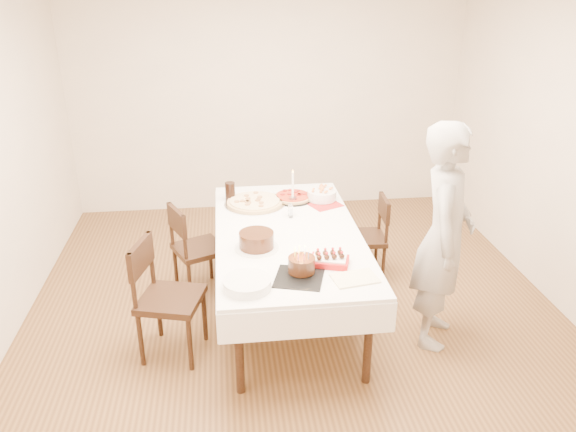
{
  "coord_description": "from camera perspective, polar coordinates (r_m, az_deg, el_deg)",
  "views": [
    {
      "loc": [
        -0.54,
        -3.92,
        2.66
      ],
      "look_at": [
        -0.06,
        0.09,
        0.89
      ],
      "focal_mm": 35.0,
      "sensor_mm": 36.0,
      "label": 1
    }
  ],
  "objects": [
    {
      "name": "china_plate",
      "position": [
        3.81,
        -4.06,
        -6.36
      ],
      "size": [
        0.31,
        0.31,
        0.01
      ],
      "primitive_type": "cylinder",
      "rotation": [
        0.0,
        0.0,
        -0.25
      ],
      "color": "white",
      "rests_on": "dining_table"
    },
    {
      "name": "pizza_pepperoni",
      "position": [
        5.1,
        0.49,
        1.94
      ],
      "size": [
        0.44,
        0.44,
        0.04
      ],
      "primitive_type": "cylinder",
      "rotation": [
        0.0,
        0.0,
        0.22
      ],
      "color": "red",
      "rests_on": "dining_table"
    },
    {
      "name": "strawberry_box",
      "position": [
        3.99,
        4.24,
        -4.48
      ],
      "size": [
        0.31,
        0.25,
        0.07
      ],
      "primitive_type": null,
      "rotation": [
        0.0,
        0.0,
        -0.3
      ],
      "color": "#AE1313",
      "rests_on": "dining_table"
    },
    {
      "name": "pizza_white",
      "position": [
        4.99,
        -3.4,
        1.4
      ],
      "size": [
        0.68,
        0.68,
        0.04
      ],
      "primitive_type": "cylinder",
      "rotation": [
        0.0,
        0.0,
        0.31
      ],
      "color": "beige",
      "rests_on": "dining_table"
    },
    {
      "name": "cola_glass",
      "position": [
        5.09,
        -5.9,
        2.51
      ],
      "size": [
        0.1,
        0.1,
        0.17
      ],
      "primitive_type": "cylinder",
      "rotation": [
        0.0,
        0.0,
        0.08
      ],
      "color": "black",
      "rests_on": "dining_table"
    },
    {
      "name": "shaker_pair",
      "position": [
        4.71,
        0.3,
        0.44
      ],
      "size": [
        0.09,
        0.09,
        0.11
      ],
      "primitive_type": null,
      "rotation": [
        0.0,
        0.0,
        0.0
      ],
      "color": "white",
      "rests_on": "dining_table"
    },
    {
      "name": "floor",
      "position": [
        4.77,
        0.83,
        -10.23
      ],
      "size": [
        5.0,
        5.0,
        0.0
      ],
      "primitive_type": "plane",
      "color": "#54351C",
      "rests_on": "ground"
    },
    {
      "name": "dining_table",
      "position": [
        4.64,
        -0.0,
        -5.82
      ],
      "size": [
        1.93,
        2.42,
        0.75
      ],
      "primitive_type": "cube",
      "rotation": [
        0.0,
        0.0,
        -0.43
      ],
      "color": "white",
      "rests_on": "floor"
    },
    {
      "name": "cake_board",
      "position": [
        3.82,
        1.14,
        -6.33
      ],
      "size": [
        0.4,
        0.4,
        0.01
      ],
      "primitive_type": "cube",
      "rotation": [
        0.0,
        0.0,
        -0.28
      ],
      "color": "black",
      "rests_on": "dining_table"
    },
    {
      "name": "pasta_bowl",
      "position": [
        5.09,
        3.44,
        2.17
      ],
      "size": [
        0.28,
        0.28,
        0.09
      ],
      "primitive_type": "cylinder",
      "rotation": [
        0.0,
        0.0,
        0.06
      ],
      "color": "white",
      "rests_on": "dining_table"
    },
    {
      "name": "box_lid",
      "position": [
        3.84,
        6.8,
        -6.39
      ],
      "size": [
        0.33,
        0.25,
        0.03
      ],
      "primitive_type": "cube",
      "rotation": [
        0.0,
        0.0,
        0.17
      ],
      "color": "beige",
      "rests_on": "dining_table"
    },
    {
      "name": "red_placemat",
      "position": [
        5.01,
        3.66,
        1.21
      ],
      "size": [
        0.35,
        0.35,
        0.01
      ],
      "primitive_type": "cube",
      "rotation": [
        0.0,
        0.0,
        0.43
      ],
      "color": "#B21E1E",
      "rests_on": "dining_table"
    },
    {
      "name": "plate_stack",
      "position": [
        3.7,
        -4.19,
        -6.87
      ],
      "size": [
        0.35,
        0.35,
        0.07
      ],
      "primitive_type": "cylinder",
      "rotation": [
        0.0,
        0.0,
        0.09
      ],
      "color": "white",
      "rests_on": "dining_table"
    },
    {
      "name": "wall_front",
      "position": [
        2.01,
        10.99,
        -17.57
      ],
      "size": [
        4.5,
        0.04,
        2.7
      ],
      "primitive_type": "cube",
      "color": "beige",
      "rests_on": "floor"
    },
    {
      "name": "taper_candle",
      "position": [
        4.96,
        0.49,
        3.0
      ],
      "size": [
        0.07,
        0.07,
        0.32
      ],
      "primitive_type": "cylinder",
      "rotation": [
        0.0,
        0.0,
        -0.01
      ],
      "color": "white",
      "rests_on": "dining_table"
    },
    {
      "name": "birthday_cake",
      "position": [
        3.84,
        1.39,
        -4.52
      ],
      "size": [
        0.21,
        0.21,
        0.17
      ],
      "primitive_type": "cylinder",
      "rotation": [
        0.0,
        0.0,
        0.16
      ],
      "color": "#3B2010",
      "rests_on": "dining_table"
    },
    {
      "name": "chair_right_savory",
      "position": [
        5.22,
        7.72,
        -2.22
      ],
      "size": [
        0.43,
        0.43,
        0.8
      ],
      "primitive_type": null,
      "rotation": [
        0.0,
        0.0,
        -0.06
      ],
      "color": "#311D10",
      "rests_on": "floor"
    },
    {
      "name": "chair_left_dessert",
      "position": [
        4.22,
        -11.81,
        -8.3
      ],
      "size": [
        0.58,
        0.58,
        0.92
      ],
      "primitive_type": null,
      "rotation": [
        0.0,
        0.0,
        2.88
      ],
      "color": "#311D10",
      "rests_on": "floor"
    },
    {
      "name": "person",
      "position": [
        4.28,
        15.57,
        -2.06
      ],
      "size": [
        0.64,
        0.75,
        1.73
      ],
      "primitive_type": "imported",
      "rotation": [
        0.0,
        0.0,
        1.14
      ],
      "color": "#A8A49F",
      "rests_on": "floor"
    },
    {
      "name": "chair_left_savory",
      "position": [
        4.98,
        -9.02,
        -3.31
      ],
      "size": [
        0.57,
        0.57,
        0.85
      ],
      "primitive_type": null,
      "rotation": [
        0.0,
        0.0,
        3.56
      ],
      "color": "#311D10",
      "rests_on": "floor"
    },
    {
      "name": "wall_back",
      "position": [
        6.58,
        -2.04,
        12.15
      ],
      "size": [
        4.5,
        0.04,
        2.7
      ],
      "primitive_type": "cube",
      "color": "beige",
      "rests_on": "floor"
    },
    {
      "name": "layer_cake",
      "position": [
        4.19,
        -3.22,
        -2.5
      ],
      "size": [
        0.41,
        0.41,
        0.13
      ],
      "primitive_type": "cylinder",
      "rotation": [
        0.0,
        0.0,
        -0.28
      ],
      "color": "#351A0D",
      "rests_on": "dining_table"
    }
  ]
}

